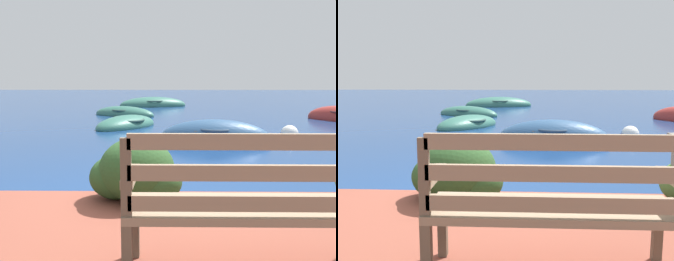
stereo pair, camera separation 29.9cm
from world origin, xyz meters
TOP-DOWN VIEW (x-y plane):
  - ground_plane at (0.00, 0.00)m, footprint 80.00×80.00m
  - park_bench at (0.70, -1.76)m, footprint 1.53×0.48m
  - hedge_clump_left at (-0.14, -0.30)m, footprint 0.94×0.68m
  - rowboat_nearest at (1.17, 4.40)m, footprint 2.60×1.25m
  - rowboat_mid at (-1.15, 6.95)m, footprint 2.16×2.48m
  - rowboat_outer at (-1.65, 10.25)m, footprint 2.69×1.92m
  - rowboat_distant at (-0.80, 14.86)m, footprint 3.54×1.99m
  - mooring_buoy at (3.09, 5.20)m, footprint 0.47×0.47m

SIDE VIEW (x-z plane):
  - ground_plane at x=0.00m, z-range 0.00..0.00m
  - rowboat_outer at x=-1.65m, z-range -0.26..0.37m
  - rowboat_mid at x=-1.15m, z-range -0.25..0.36m
  - rowboat_distant at x=-0.80m, z-range -0.35..0.49m
  - mooring_buoy at x=3.09m, z-range -0.14..0.29m
  - rowboat_nearest at x=1.17m, z-range -0.37..0.52m
  - hedge_clump_left at x=-0.14m, z-range 0.18..0.82m
  - park_bench at x=0.70m, z-range 0.24..1.17m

